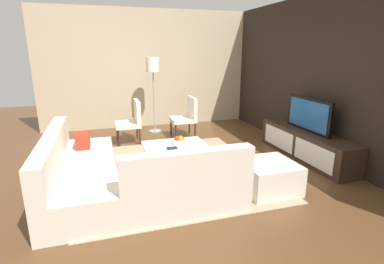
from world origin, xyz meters
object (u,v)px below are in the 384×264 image
object	(u,v)px
accent_chair_near	(132,119)
coffee_table	(178,159)
sectional_couch	(116,177)
floor_lamp	(153,70)
fruit_bowl	(181,141)
accent_chair_far	(187,115)
media_console	(305,144)
ottoman	(268,176)
television	(309,115)
book_stack	(173,151)

from	to	relation	value
accent_chair_near	coffee_table	bearing A→B (deg)	23.25
sectional_couch	floor_lamp	size ratio (longest dim) A/B	1.38
fruit_bowl	accent_chair_far	xyz separation A→B (m)	(-1.66, 0.59, 0.06)
media_console	accent_chair_near	size ratio (longest dim) A/B	2.43
sectional_couch	coffee_table	xyz separation A→B (m)	(-0.61, 0.97, -0.08)
media_console	ottoman	distance (m)	1.58
sectional_couch	television	bearing A→B (deg)	98.82
television	coffee_table	xyz separation A→B (m)	(-0.10, -2.30, -0.59)
sectional_couch	fruit_bowl	bearing A→B (deg)	126.53
media_console	book_stack	size ratio (longest dim) A/B	9.88
television	floor_lamp	xyz separation A→B (m)	(-2.52, -2.23, 0.64)
accent_chair_near	television	bearing A→B (deg)	63.51
sectional_couch	book_stack	xyz separation A→B (m)	(-0.39, 0.85, 0.14)
accent_chair_near	accent_chair_far	size ratio (longest dim) A/B	1.00
coffee_table	ottoman	xyz separation A→B (m)	(1.01, 1.01, -0.00)
television	book_stack	distance (m)	2.45
sectional_couch	ottoman	world-z (taller)	sectional_couch
media_console	coffee_table	xyz separation A→B (m)	(-0.10, -2.30, -0.05)
media_console	coffee_table	world-z (taller)	media_console
accent_chair_near	book_stack	size ratio (longest dim) A/B	4.06
media_console	sectional_couch	bearing A→B (deg)	-81.18
ottoman	accent_chair_far	distance (m)	2.88
ottoman	fruit_bowl	world-z (taller)	fruit_bowl
television	fruit_bowl	distance (m)	2.25
fruit_bowl	accent_chair_near	bearing A→B (deg)	-158.89
sectional_couch	floor_lamp	world-z (taller)	floor_lamp
floor_lamp	coffee_table	bearing A→B (deg)	-1.55
sectional_couch	floor_lamp	distance (m)	3.40
sectional_couch	floor_lamp	bearing A→B (deg)	161.15
coffee_table	fruit_bowl	size ratio (longest dim) A/B	3.83
floor_lamp	media_console	bearing A→B (deg)	41.46
television	book_stack	bearing A→B (deg)	-87.20
accent_chair_near	floor_lamp	size ratio (longest dim) A/B	0.51
floor_lamp	television	bearing A→B (deg)	41.47
television	accent_chair_far	xyz separation A→B (m)	(-1.94, -1.61, -0.30)
floor_lamp	ottoman	xyz separation A→B (m)	(3.43, 0.94, -1.23)
television	ottoman	distance (m)	1.68
accent_chair_far	sectional_couch	bearing A→B (deg)	-36.49
fruit_bowl	television	bearing A→B (deg)	82.68
television	sectional_couch	world-z (taller)	television
sectional_couch	media_console	bearing A→B (deg)	98.82
coffee_table	accent_chair_near	xyz separation A→B (m)	(-1.76, -0.51, 0.29)
media_console	accent_chair_far	world-z (taller)	accent_chair_far
ottoman	accent_chair_near	bearing A→B (deg)	-151.20
ottoman	book_stack	size ratio (longest dim) A/B	3.27
media_console	ottoman	world-z (taller)	media_console
ottoman	floor_lamp	bearing A→B (deg)	-164.64
television	accent_chair_near	distance (m)	3.38
television	accent_chair_near	size ratio (longest dim) A/B	1.23
floor_lamp	accent_chair_far	bearing A→B (deg)	46.76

